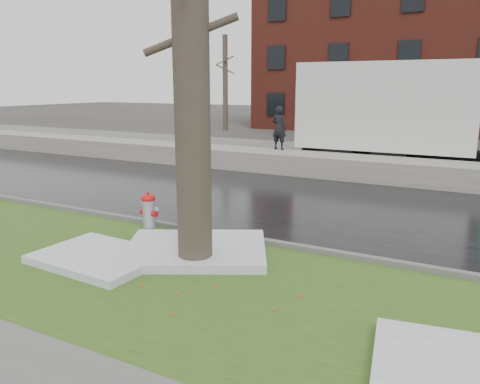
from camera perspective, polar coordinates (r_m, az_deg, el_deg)
The scene contains 15 objects.
ground at distance 8.97m, azimuth -4.19°, elevation -7.66°, with size 120.00×120.00×0.00m, color #47423D.
verge at distance 8.01m, azimuth -8.99°, elevation -10.24°, with size 60.00×4.50×0.04m, color #2A511B.
road at distance 12.83m, azimuth 6.47°, elevation -1.29°, with size 60.00×7.00×0.03m, color black.
parking_lot at distance 20.84m, azimuth 15.06°, elevation 3.84°, with size 60.00×9.00×0.03m, color slate.
curb at distance 9.76m, azimuth -1.08°, elevation -5.46°, with size 60.00×0.15×0.14m, color slate.
snowbank at distance 16.67m, azimuth 11.79°, elevation 3.08°, with size 60.00×1.60×0.75m, color #A09B92.
brick_building at distance 37.24m, azimuth 24.76°, elevation 14.65°, with size 26.00×12.00×10.00m, color maroon.
bg_tree_left at distance 33.45m, azimuth -1.80°, elevation 13.25°, with size 1.40×1.62×6.50m.
bg_tree_center at distance 34.73m, azimuth 10.47°, elevation 13.03°, with size 1.40×1.62×6.50m.
fire_hydrant at distance 10.07m, azimuth -11.03°, elevation -2.39°, with size 0.45×0.40×0.92m.
tree at distance 7.92m, azimuth -6.04°, elevation 17.92°, with size 1.49×1.71×7.57m.
box_truck at distance 18.17m, azimuth 21.46°, elevation 8.71°, with size 11.85×2.93×3.95m.
worker at distance 17.83m, azimuth 4.80°, elevation 7.79°, with size 0.59×0.39×1.63m, color black.
snow_patch_near at distance 8.92m, azimuth -5.42°, elevation -7.00°, with size 2.60×2.00×0.16m, color silver.
snow_patch_far at distance 8.91m, azimuth -16.80°, elevation -7.61°, with size 2.20×1.60×0.14m, color silver.
Camera 1 is at (4.48, -7.11, 3.15)m, focal length 35.00 mm.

